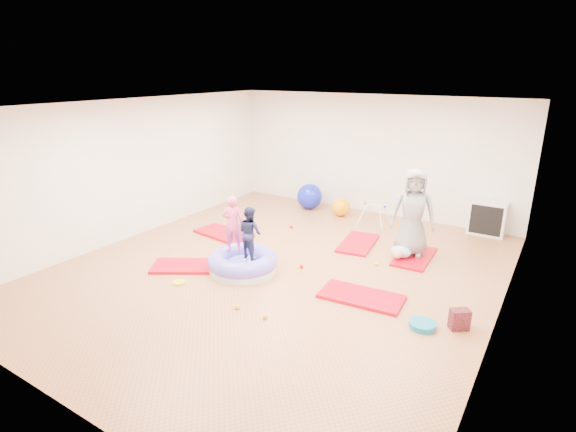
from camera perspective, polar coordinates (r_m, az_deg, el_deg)
The scene contains 19 objects.
room at distance 7.45m, azimuth -1.23°, elevation 3.05°, with size 7.01×8.01×2.81m.
gym_mat_front_left at distance 8.18m, azimuth -12.62°, elevation -6.21°, with size 1.23×0.61×0.05m, color #AE0007.
gym_mat_mid_left at distance 9.60m, azimuth -8.20°, elevation -2.22°, with size 1.25×0.63×0.05m, color #AE0007.
gym_mat_center_back at distance 9.11m, azimuth 8.90°, elevation -3.42°, with size 1.21×0.60×0.05m, color #AE0007.
gym_mat_right at distance 7.07m, azimuth 9.28°, elevation -10.07°, with size 1.25×0.63×0.05m, color #AE0007.
gym_mat_rear_right at distance 8.69m, azimuth 15.73°, elevation -5.00°, with size 1.18×0.59×0.05m, color #AE0007.
inflatable_cushion at distance 7.85m, azimuth -5.74°, elevation -5.95°, with size 1.21×1.21×0.38m.
child_pink at distance 7.79m, azimuth -7.02°, elevation -0.65°, with size 0.36×0.24×1.00m, color #E44683.
child_navy at distance 7.49m, azimuth -4.87°, elevation -1.76°, with size 0.44×0.34×0.90m, color #1C2146.
adult_caregiver at distance 8.48m, azimuth 15.60°, elevation 0.44°, with size 0.79×0.51×1.62m, color slate.
infant at distance 8.47m, azimuth 14.04°, elevation -4.48°, with size 0.37×0.38×0.22m.
ball_pit_balls at distance 8.05m, azimuth -1.74°, elevation -6.08°, with size 2.80×3.47×0.07m.
exercise_ball_blue at distance 11.22m, azimuth 2.76°, elevation 2.51°, with size 0.63×0.63×0.63m, color #101CB4.
exercise_ball_orange at distance 10.75m, azimuth 6.74°, elevation 1.16°, with size 0.44×0.44×0.44m, color #F79000.
infant_play_gym at distance 10.22m, azimuth 10.95°, elevation 0.60°, with size 0.62×0.58×0.47m.
cube_shelf at distance 10.30m, azimuth 23.96°, elevation -0.27°, with size 0.72×0.35×0.72m.
balance_disc at distance 6.53m, azimuth 16.70°, elevation -13.09°, with size 0.36×0.36×0.08m, color #136F93.
backpack at distance 6.60m, azimuth 20.95°, elevation -12.17°, with size 0.25×0.15×0.29m, color maroon.
yellow_toy at distance 7.64m, azimuth -13.68°, elevation -8.21°, with size 0.21×0.21×0.03m, color yellow.
Camera 1 is at (3.97, -5.99, 3.35)m, focal length 28.00 mm.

